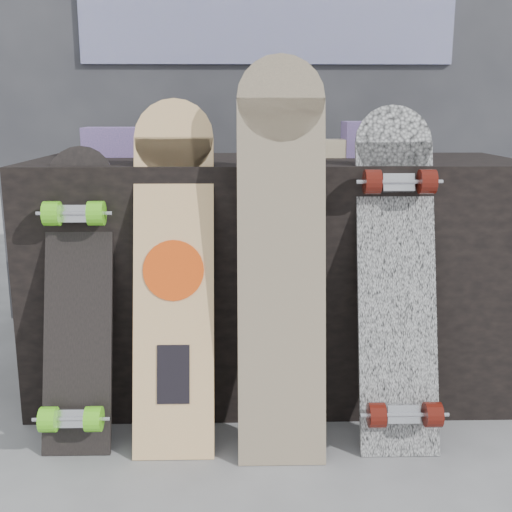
{
  "coord_description": "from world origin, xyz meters",
  "views": [
    {
      "loc": [
        -0.11,
        -1.64,
        0.96
      ],
      "look_at": [
        -0.07,
        0.2,
        0.54
      ],
      "focal_mm": 45.0,
      "sensor_mm": 36.0,
      "label": 1
    }
  ],
  "objects_px": {
    "longboard_geisha": "(174,265)",
    "longboard_celtic": "(281,247)",
    "vendor_table": "(275,275)",
    "skateboard_dark": "(77,295)",
    "longboard_cascadia": "(397,273)"
  },
  "relations": [
    {
      "from": "longboard_geisha",
      "to": "longboard_celtic",
      "type": "height_order",
      "value": "longboard_celtic"
    },
    {
      "from": "vendor_table",
      "to": "longboard_geisha",
      "type": "bearing_deg",
      "value": -130.64
    },
    {
      "from": "longboard_geisha",
      "to": "longboard_celtic",
      "type": "bearing_deg",
      "value": -11.87
    },
    {
      "from": "longboard_cascadia",
      "to": "longboard_geisha",
      "type": "bearing_deg",
      "value": 178.96
    },
    {
      "from": "vendor_table",
      "to": "longboard_geisha",
      "type": "distance_m",
      "value": 0.49
    },
    {
      "from": "longboard_geisha",
      "to": "longboard_cascadia",
      "type": "relative_size",
      "value": 1.02
    },
    {
      "from": "vendor_table",
      "to": "longboard_cascadia",
      "type": "xyz_separation_m",
      "value": [
        0.33,
        -0.37,
        0.1
      ]
    },
    {
      "from": "vendor_table",
      "to": "skateboard_dark",
      "type": "xyz_separation_m",
      "value": [
        -0.59,
        -0.36,
        0.04
      ]
    },
    {
      "from": "longboard_geisha",
      "to": "skateboard_dark",
      "type": "relative_size",
      "value": 1.16
    },
    {
      "from": "longboard_geisha",
      "to": "skateboard_dark",
      "type": "bearing_deg",
      "value": -179.0
    },
    {
      "from": "vendor_table",
      "to": "skateboard_dark",
      "type": "bearing_deg",
      "value": -148.23
    },
    {
      "from": "longboard_celtic",
      "to": "longboard_geisha",
      "type": "bearing_deg",
      "value": 168.13
    },
    {
      "from": "skateboard_dark",
      "to": "longboard_geisha",
      "type": "bearing_deg",
      "value": 1.0
    },
    {
      "from": "longboard_geisha",
      "to": "skateboard_dark",
      "type": "xyz_separation_m",
      "value": [
        -0.28,
        -0.0,
        -0.09
      ]
    },
    {
      "from": "vendor_table",
      "to": "longboard_celtic",
      "type": "xyz_separation_m",
      "value": [
        -0.0,
        -0.42,
        0.19
      ]
    }
  ]
}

